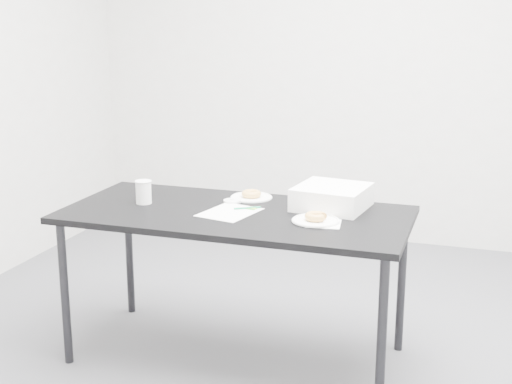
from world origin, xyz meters
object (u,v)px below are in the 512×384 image
(scorecard, at_px, (230,212))
(donut_far, at_px, (251,194))
(plate_far, at_px, (251,197))
(pen, at_px, (247,208))
(coffee_cup, at_px, (144,192))
(table, at_px, (236,223))
(donut_near, at_px, (316,216))
(bakery_box, at_px, (332,197))
(plate_near, at_px, (316,221))

(scorecard, xyz_separation_m, donut_far, (0.01, 0.29, 0.02))
(plate_far, relative_size, donut_far, 2.13)
(pen, distance_m, coffee_cup, 0.52)
(table, height_order, pen, pen)
(scorecard, distance_m, donut_near, 0.42)
(pen, bearing_deg, donut_far, 72.99)
(coffee_cup, xyz_separation_m, bakery_box, (0.89, 0.21, -0.00))
(coffee_cup, relative_size, bakery_box, 0.36)
(plate_near, bearing_deg, table, 173.50)
(scorecard, xyz_separation_m, coffee_cup, (-0.45, 0.02, 0.06))
(table, xyz_separation_m, plate_far, (-0.01, 0.26, 0.06))
(donut_near, bearing_deg, plate_near, 0.00)
(scorecard, xyz_separation_m, plate_near, (0.42, -0.02, 0.00))
(plate_near, distance_m, donut_near, 0.02)
(scorecard, bearing_deg, plate_far, 100.36)
(coffee_cup, distance_m, bakery_box, 0.91)
(pen, height_order, donut_far, donut_far)
(plate_far, relative_size, coffee_cup, 1.84)
(coffee_cup, bearing_deg, plate_far, 29.67)
(donut_near, xyz_separation_m, coffee_cup, (-0.87, 0.04, 0.03))
(scorecard, relative_size, coffee_cup, 2.42)
(scorecard, distance_m, bakery_box, 0.49)
(donut_near, bearing_deg, bakery_box, 86.47)
(pen, relative_size, plate_near, 0.60)
(donut_near, bearing_deg, donut_far, 142.93)
(table, height_order, donut_far, donut_far)
(table, distance_m, bakery_box, 0.47)
(table, relative_size, plate_far, 7.70)
(scorecard, distance_m, coffee_cup, 0.46)
(pen, relative_size, coffee_cup, 1.12)
(donut_near, bearing_deg, pen, 164.02)
(coffee_cup, bearing_deg, donut_near, -2.88)
(pen, distance_m, plate_far, 0.21)
(table, xyz_separation_m, donut_near, (0.40, -0.05, 0.08))
(table, distance_m, plate_near, 0.40)
(plate_far, bearing_deg, donut_near, -37.07)
(table, relative_size, coffee_cup, 14.15)
(table, bearing_deg, scorecard, -134.69)
(donut_far, bearing_deg, plate_near, -37.07)
(plate_near, relative_size, donut_near, 2.13)
(plate_near, bearing_deg, bakery_box, 86.47)
(pen, bearing_deg, coffee_cup, 155.81)
(donut_far, relative_size, bakery_box, 0.31)
(table, relative_size, donut_near, 16.06)
(coffee_cup, bearing_deg, pen, 6.50)
(donut_near, distance_m, coffee_cup, 0.87)
(scorecard, bearing_deg, bakery_box, 40.35)
(table, xyz_separation_m, plate_near, (0.40, -0.05, 0.06))
(pen, bearing_deg, plate_near, -46.66)
(table, height_order, plate_near, plate_near)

